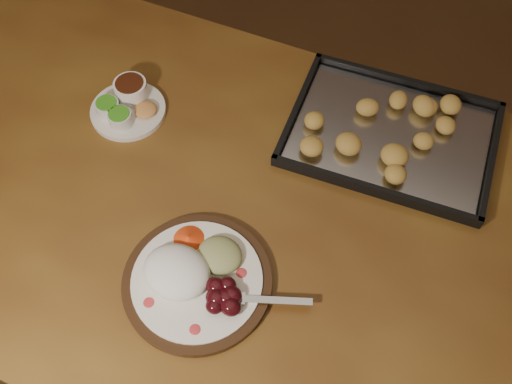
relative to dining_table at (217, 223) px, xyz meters
The scene contains 5 objects.
ground 0.71m from the dining_table, 133.99° to the left, with size 4.00×4.00×0.00m, color brown.
dining_table is the anchor object (origin of this frame).
dinner_plate 0.21m from the dining_table, 69.35° to the right, with size 0.33×0.27×0.06m.
condiment_saucer 0.32m from the dining_table, 160.33° to the left, with size 0.16×0.16×0.05m.
baking_tray 0.41m from the dining_table, 52.09° to the left, with size 0.46×0.37×0.04m.
Camera 1 is at (0.55, -0.67, 1.70)m, focal length 40.00 mm.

